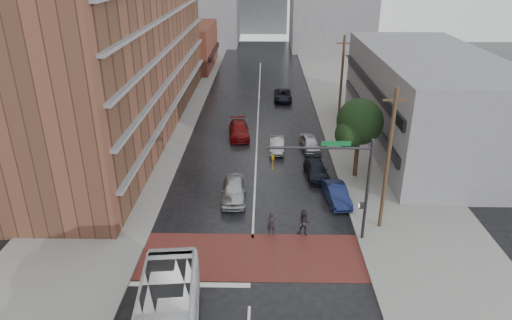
{
  "coord_description": "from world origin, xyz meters",
  "views": [
    {
      "loc": [
        0.72,
        -23.21,
        17.28
      ],
      "look_at": [
        0.14,
        7.55,
        3.5
      ],
      "focal_mm": 32.0,
      "sensor_mm": 36.0,
      "label": 1
    }
  ],
  "objects_px": {
    "car_travel_a": "(234,190)",
    "car_parked_mid": "(316,170)",
    "pedestrian_a": "(272,224)",
    "pedestrian_b": "(304,223)",
    "car_travel_c": "(239,130)",
    "suv_travel": "(283,95)",
    "car_parked_far": "(310,143)",
    "car_parked_near": "(337,194)",
    "car_travel_b": "(277,145)"
  },
  "relations": [
    {
      "from": "car_travel_c",
      "to": "suv_travel",
      "type": "height_order",
      "value": "car_travel_c"
    },
    {
      "from": "pedestrian_a",
      "to": "pedestrian_b",
      "type": "distance_m",
      "value": 2.16
    },
    {
      "from": "pedestrian_a",
      "to": "car_travel_b",
      "type": "relative_size",
      "value": 0.44
    },
    {
      "from": "car_parked_near",
      "to": "car_parked_mid",
      "type": "height_order",
      "value": "car_parked_near"
    },
    {
      "from": "car_travel_a",
      "to": "car_travel_b",
      "type": "height_order",
      "value": "car_travel_a"
    },
    {
      "from": "car_travel_c",
      "to": "car_travel_a",
      "type": "bearing_deg",
      "value": -94.73
    },
    {
      "from": "car_parked_mid",
      "to": "suv_travel",
      "type": "bearing_deg",
      "value": 89.38
    },
    {
      "from": "car_parked_far",
      "to": "pedestrian_b",
      "type": "bearing_deg",
      "value": -102.96
    },
    {
      "from": "car_travel_a",
      "to": "car_parked_near",
      "type": "distance_m",
      "value": 7.89
    },
    {
      "from": "suv_travel",
      "to": "pedestrian_b",
      "type": "bearing_deg",
      "value": -88.64
    },
    {
      "from": "car_travel_a",
      "to": "car_travel_c",
      "type": "distance_m",
      "value": 13.43
    },
    {
      "from": "car_parked_mid",
      "to": "pedestrian_b",
      "type": "bearing_deg",
      "value": -106.87
    },
    {
      "from": "pedestrian_b",
      "to": "car_parked_far",
      "type": "relative_size",
      "value": 0.45
    },
    {
      "from": "car_travel_a",
      "to": "car_parked_mid",
      "type": "bearing_deg",
      "value": 29.79
    },
    {
      "from": "car_parked_mid",
      "to": "car_travel_c",
      "type": "bearing_deg",
      "value": 121.47
    },
    {
      "from": "pedestrian_a",
      "to": "suv_travel",
      "type": "height_order",
      "value": "pedestrian_a"
    },
    {
      "from": "car_travel_b",
      "to": "car_parked_mid",
      "type": "relative_size",
      "value": 0.9
    },
    {
      "from": "pedestrian_a",
      "to": "car_parked_mid",
      "type": "bearing_deg",
      "value": 68.21
    },
    {
      "from": "car_parked_mid",
      "to": "car_parked_far",
      "type": "height_order",
      "value": "car_parked_far"
    },
    {
      "from": "pedestrian_a",
      "to": "pedestrian_b",
      "type": "xyz_separation_m",
      "value": [
        2.16,
        0.0,
        0.07
      ]
    },
    {
      "from": "car_travel_c",
      "to": "car_parked_near",
      "type": "height_order",
      "value": "car_travel_c"
    },
    {
      "from": "car_travel_c",
      "to": "pedestrian_a",
      "type": "bearing_deg",
      "value": -86.24
    },
    {
      "from": "car_parked_mid",
      "to": "car_parked_far",
      "type": "bearing_deg",
      "value": 84.23
    },
    {
      "from": "suv_travel",
      "to": "car_parked_mid",
      "type": "height_order",
      "value": "suv_travel"
    },
    {
      "from": "pedestrian_a",
      "to": "car_parked_far",
      "type": "relative_size",
      "value": 0.42
    },
    {
      "from": "car_parked_far",
      "to": "car_parked_near",
      "type": "bearing_deg",
      "value": -90.07
    },
    {
      "from": "pedestrian_b",
      "to": "suv_travel",
      "type": "height_order",
      "value": "pedestrian_b"
    },
    {
      "from": "pedestrian_a",
      "to": "car_travel_a",
      "type": "distance_m",
      "value": 5.65
    },
    {
      "from": "car_travel_c",
      "to": "suv_travel",
      "type": "bearing_deg",
      "value": 63.25
    },
    {
      "from": "car_travel_a",
      "to": "suv_travel",
      "type": "distance_m",
      "value": 27.21
    },
    {
      "from": "car_travel_a",
      "to": "car_parked_far",
      "type": "distance_m",
      "value": 12.06
    },
    {
      "from": "pedestrian_a",
      "to": "car_travel_b",
      "type": "xyz_separation_m",
      "value": [
        0.7,
        14.61,
        -0.22
      ]
    },
    {
      "from": "car_travel_b",
      "to": "car_travel_c",
      "type": "bearing_deg",
      "value": 137.83
    },
    {
      "from": "suv_travel",
      "to": "car_travel_b",
      "type": "bearing_deg",
      "value": -93.11
    },
    {
      "from": "car_travel_c",
      "to": "car_parked_far",
      "type": "height_order",
      "value": "car_travel_c"
    },
    {
      "from": "car_travel_a",
      "to": "car_parked_far",
      "type": "relative_size",
      "value": 1.15
    },
    {
      "from": "pedestrian_b",
      "to": "car_parked_mid",
      "type": "xyz_separation_m",
      "value": [
        1.76,
        8.98,
        -0.3
      ]
    },
    {
      "from": "car_travel_a",
      "to": "car_parked_far",
      "type": "xyz_separation_m",
      "value": [
        6.78,
        9.98,
        -0.1
      ]
    },
    {
      "from": "car_parked_near",
      "to": "car_parked_far",
      "type": "relative_size",
      "value": 1.0
    },
    {
      "from": "pedestrian_b",
      "to": "car_parked_near",
      "type": "xyz_separation_m",
      "value": [
        2.86,
        4.61,
        -0.25
      ]
    },
    {
      "from": "car_travel_b",
      "to": "car_parked_mid",
      "type": "height_order",
      "value": "car_travel_b"
    },
    {
      "from": "car_parked_mid",
      "to": "car_parked_near",
      "type": "bearing_deg",
      "value": -81.64
    },
    {
      "from": "pedestrian_a",
      "to": "pedestrian_b",
      "type": "bearing_deg",
      "value": 1.8
    },
    {
      "from": "car_travel_b",
      "to": "car_travel_a",
      "type": "bearing_deg",
      "value": -108.54
    },
    {
      "from": "car_travel_c",
      "to": "car_travel_b",
      "type": "bearing_deg",
      "value": -49.77
    },
    {
      "from": "pedestrian_b",
      "to": "car_parked_far",
      "type": "distance_m",
      "value": 14.96
    },
    {
      "from": "pedestrian_a",
      "to": "car_travel_c",
      "type": "bearing_deg",
      "value": 101.62
    },
    {
      "from": "car_travel_c",
      "to": "car_parked_near",
      "type": "bearing_deg",
      "value": -65.18
    },
    {
      "from": "car_travel_a",
      "to": "car_parked_mid",
      "type": "xyz_separation_m",
      "value": [
        6.78,
        4.1,
        -0.18
      ]
    },
    {
      "from": "pedestrian_a",
      "to": "pedestrian_b",
      "type": "relative_size",
      "value": 0.93
    }
  ]
}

